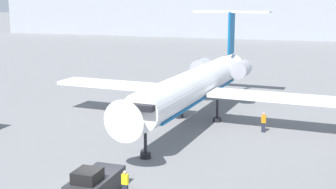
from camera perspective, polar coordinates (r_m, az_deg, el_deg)
terminal_building at (r=144.17m, az=13.80°, el=9.94°), size 180.00×16.80×16.15m
airplane_main at (r=44.60m, az=3.42°, el=1.27°), size 29.87×28.72×10.24m
pushback_tug at (r=29.05m, az=-8.85°, el=-10.72°), size 2.04×4.50×1.95m
worker_near_tug at (r=28.62m, az=-5.25°, el=-10.71°), size 0.40×0.24×1.66m
worker_by_wing at (r=42.39m, az=11.58°, el=-3.28°), size 0.40×0.25×1.81m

